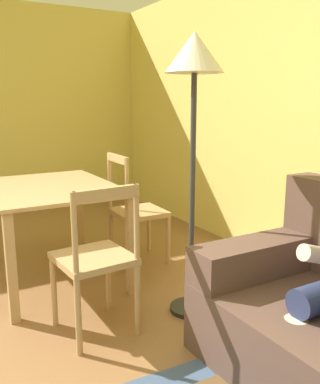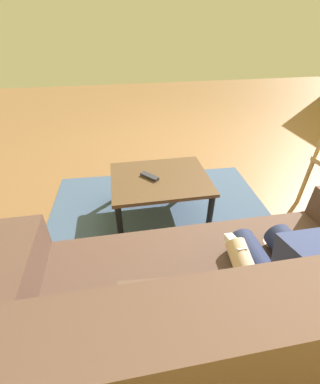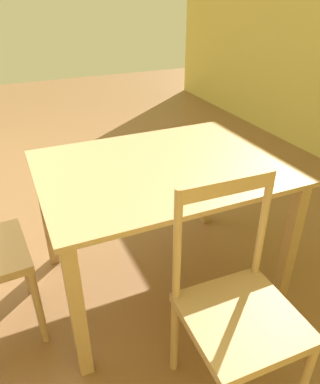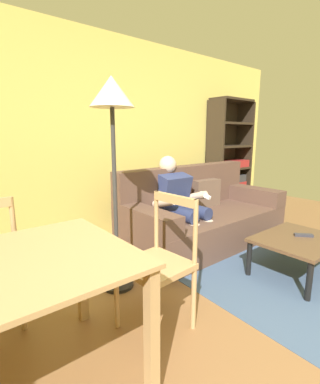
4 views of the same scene
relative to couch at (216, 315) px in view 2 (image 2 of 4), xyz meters
The scene contains 6 objects.
ground_plane 2.28m from the couch, 118.43° to the right, with size 9.19×9.19×0.00m, color brown.
couch is the anchor object (origin of this frame).
person_lounging 0.42m from the couch, behind, with size 0.59×0.88×1.10m.
coffee_table 1.19m from the couch, 87.15° to the right, with size 0.82×0.64×0.37m.
tv_remote 1.21m from the couch, 83.08° to the right, with size 0.05×0.17×0.02m, color #2D2D38.
area_rug 1.23m from the couch, 87.15° to the right, with size 2.00×1.40×0.01m, color #3D5170.
Camera 2 is at (1.44, 2.57, 1.49)m, focal length 23.49 mm.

